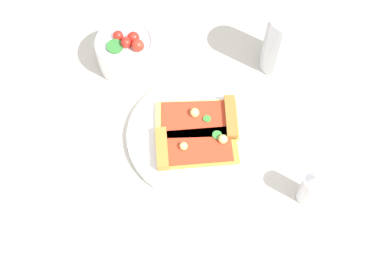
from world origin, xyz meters
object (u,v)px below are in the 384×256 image
pizza_slice_near (191,147)px  paper_napkin (40,252)px  soda_glass (283,43)px  salad_bowl (127,51)px  pepper_shaker (310,188)px  plate (195,135)px  pizza_slice_far (202,119)px

pizza_slice_near → paper_napkin: (0.26, -0.16, -0.02)m
pizza_slice_near → soda_glass: size_ratio=1.21×
salad_bowl → pepper_shaker: size_ratio=1.43×
plate → soda_glass: (-0.22, 0.09, 0.06)m
pizza_slice_near → paper_napkin: pizza_slice_near is taller
soda_glass → pizza_slice_far: bearing=-24.6°
plate → pepper_shaker: bearing=81.1°
soda_glass → salad_bowl: bearing=-67.7°
pizza_slice_near → soda_glass: soda_glass is taller
pizza_slice_far → salad_bowl: bearing=-111.9°
pizza_slice_near → pizza_slice_far: (-0.06, -0.00, -0.00)m
salad_bowl → pepper_shaker: same height
pizza_slice_near → pizza_slice_far: same height
salad_bowl → soda_glass: soda_glass is taller
salad_bowl → pepper_shaker: bearing=71.1°
pizza_slice_far → pepper_shaker: bearing=73.8°
plate → salad_bowl: (-0.11, -0.19, 0.03)m
plate → soda_glass: size_ratio=1.86×
soda_glass → paper_napkin: bearing=-25.1°
salad_bowl → soda_glass: bearing=112.3°
salad_bowl → pizza_slice_far: bearing=68.1°
pizza_slice_far → soda_glass: soda_glass is taller
salad_bowl → paper_napkin: bearing=5.5°
pizza_slice_far → pepper_shaker: pepper_shaker is taller
pepper_shaker → pizza_slice_far: bearing=-106.2°
plate → salad_bowl: 0.22m
plate → pepper_shaker: 0.22m
plate → pizza_slice_near: 0.03m
plate → pizza_slice_near: pizza_slice_near is taller
soda_glass → paper_napkin: (0.51, -0.24, -0.06)m
salad_bowl → soda_glass: (-0.11, 0.28, 0.03)m
plate → pizza_slice_far: pizza_slice_far is taller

